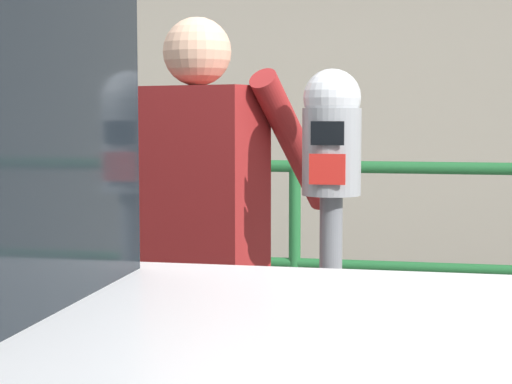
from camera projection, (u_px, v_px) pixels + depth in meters
parking_meter at (331, 201)px, 2.67m from camera, size 0.18×0.19×1.49m
pedestrian_at_meter at (200, 236)px, 2.92m from camera, size 0.72×0.50×1.67m
background_railing at (295, 224)px, 4.44m from camera, size 24.06×0.06×1.12m
backdrop_wall at (339, 68)px, 6.35m from camera, size 32.00×0.50×3.62m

